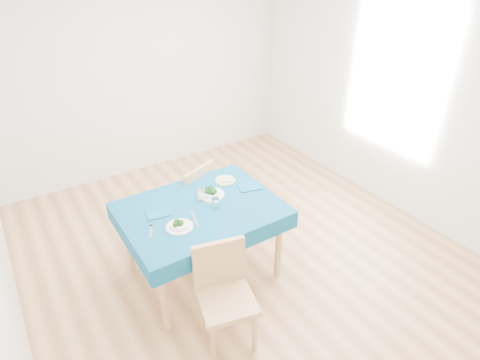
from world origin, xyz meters
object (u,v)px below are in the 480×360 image
chair_far (186,188)px  bowl_near (179,224)px  chair_near (227,294)px  side_plate (225,180)px  table (203,242)px  bowl_far (211,192)px

chair_far → bowl_near: chair_far is taller
chair_near → side_plate: chair_near is taller
side_plate → bowl_near: bearing=-148.0°
table → chair_far: chair_far is taller
table → bowl_near: (-0.28, -0.16, 0.41)m
bowl_far → side_plate: size_ratio=1.24×
table → chair_far: 0.72m
bowl_near → side_plate: size_ratio=1.13×
chair_far → side_plate: chair_far is taller
chair_near → table: bearing=88.5°
bowl_near → bowl_far: bowl_far is taller
table → bowl_far: 0.47m
side_plate → bowl_far: bearing=-148.4°
table → chair_far: size_ratio=1.23×
table → chair_near: chair_near is taller
table → chair_near: size_ratio=1.32×
side_plate → table: bearing=-146.7°
table → bowl_far: (0.17, 0.12, 0.42)m
table → bowl_near: size_ratio=6.08×
bowl_near → side_plate: (0.69, 0.43, -0.03)m
chair_far → bowl_near: 0.98m
table → bowl_far: bearing=35.5°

